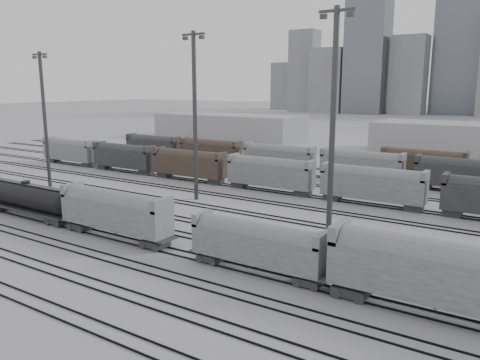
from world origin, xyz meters
The scene contains 14 objects.
ground centered at (0.00, 0.00, 0.00)m, with size 900.00×900.00×0.00m, color #ACABB0.
tracks centered at (0.00, 17.50, 0.08)m, with size 220.00×71.50×0.16m.
tank_car_b centered at (-28.49, 1.00, 2.69)m, with size 18.80×3.13×4.65m.
hopper_car_a centered at (-11.74, 1.00, 3.34)m, with size 15.10×3.00×5.40m.
hopper_car_b centered at (6.99, 1.00, 2.94)m, with size 13.32×2.65×4.76m.
hopper_car_c centered at (22.58, 1.00, 3.62)m, with size 16.37×3.25×5.85m.
light_mast_a centered at (-42.22, 14.06, 12.02)m, with size 3.62×0.58×22.65m.
light_mast_b centered at (-15.68, 20.84, 13.21)m, with size 3.99×0.64×24.91m.
light_mast_c centered at (8.09, 15.54, 13.54)m, with size 4.08×0.65×25.52m.
bg_string_near centered at (8.00, 32.00, 2.80)m, with size 151.00×3.00×5.60m.
bg_string_mid centered at (18.00, 48.00, 2.80)m, with size 151.00×3.00×5.60m.
warehouse_left centered at (-60.00, 95.00, 4.00)m, with size 50.00×18.00×8.00m, color #ABABAD.
warehouse_mid centered at (10.00, 95.00, 4.00)m, with size 40.00×18.00×8.00m, color #ABABAD.
crane_left centered at (-28.74, 305.00, 57.39)m, with size 42.00×1.80×100.00m.
Camera 1 is at (27.86, -34.26, 16.98)m, focal length 35.00 mm.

